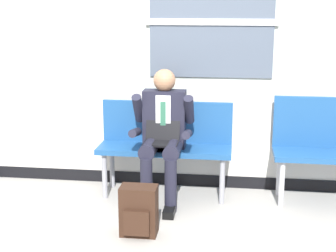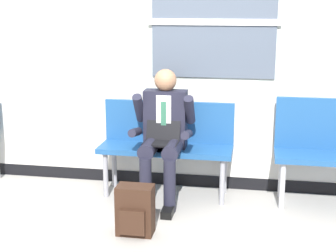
{
  "view_description": "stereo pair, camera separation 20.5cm",
  "coord_description": "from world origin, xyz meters",
  "px_view_note": "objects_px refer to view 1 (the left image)",
  "views": [
    {
      "loc": [
        0.53,
        -4.33,
        1.85
      ],
      "look_at": [
        -0.06,
        0.11,
        0.75
      ],
      "focal_mm": 54.06,
      "sensor_mm": 36.0,
      "label": 1
    },
    {
      "loc": [
        0.73,
        -4.3,
        1.85
      ],
      "look_at": [
        -0.06,
        0.11,
        0.75
      ],
      "focal_mm": 54.06,
      "sensor_mm": 36.0,
      "label": 2
    }
  ],
  "objects_px": {
    "bench_with_person": "(166,140)",
    "person_seated": "(163,133)",
    "backpack": "(139,211)",
    "bench_empty": "(334,143)"
  },
  "relations": [
    {
      "from": "bench_with_person",
      "to": "person_seated",
      "type": "relative_size",
      "value": 1.03
    },
    {
      "from": "bench_with_person",
      "to": "backpack",
      "type": "bearing_deg",
      "value": -95.15
    },
    {
      "from": "bench_with_person",
      "to": "person_seated",
      "type": "height_order",
      "value": "person_seated"
    },
    {
      "from": "bench_empty",
      "to": "backpack",
      "type": "distance_m",
      "value": 1.98
    },
    {
      "from": "person_seated",
      "to": "backpack",
      "type": "distance_m",
      "value": 0.9
    },
    {
      "from": "bench_with_person",
      "to": "bench_empty",
      "type": "relative_size",
      "value": 1.14
    },
    {
      "from": "bench_with_person",
      "to": "bench_empty",
      "type": "distance_m",
      "value": 1.6
    },
    {
      "from": "person_seated",
      "to": "bench_empty",
      "type": "bearing_deg",
      "value": 7.34
    },
    {
      "from": "backpack",
      "to": "bench_empty",
      "type": "bearing_deg",
      "value": 30.09
    },
    {
      "from": "bench_empty",
      "to": "person_seated",
      "type": "relative_size",
      "value": 0.91
    }
  ]
}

